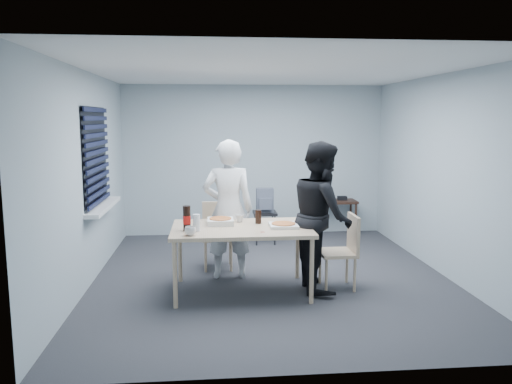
{
  "coord_description": "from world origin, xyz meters",
  "views": [
    {
      "loc": [
        -0.76,
        -6.17,
        2.02
      ],
      "look_at": [
        -0.19,
        0.1,
        1.1
      ],
      "focal_mm": 35.0,
      "sensor_mm": 36.0,
      "label": 1
    }
  ],
  "objects": [
    {
      "name": "pizza_box_a",
      "position": [
        -0.65,
        -0.35,
        0.82
      ],
      "size": [
        0.31,
        0.31,
        0.08
      ],
      "rotation": [
        0.0,
        0.0,
        -0.38
      ],
      "color": "silver",
      "rests_on": "dining_table"
    },
    {
      "name": "dining_table",
      "position": [
        -0.41,
        -0.52,
        0.72
      ],
      "size": [
        1.6,
        1.02,
        0.78
      ],
      "color": "tan",
      "rests_on": "ground"
    },
    {
      "name": "papers",
      "position": [
        1.17,
        2.26,
        0.61
      ],
      "size": [
        0.32,
        0.36,
        0.01
      ],
      "primitive_type": "cube",
      "rotation": [
        0.0,
        0.0,
        -0.41
      ],
      "color": "white",
      "rests_on": "side_table"
    },
    {
      "name": "pizza_box_b",
      "position": [
        0.07,
        -0.56,
        0.8
      ],
      "size": [
        0.32,
        0.32,
        0.05
      ],
      "rotation": [
        0.0,
        0.0,
        0.15
      ],
      "color": "silver",
      "rests_on": "dining_table"
    },
    {
      "name": "chair_right",
      "position": [
        0.83,
        -0.48,
        0.51
      ],
      "size": [
        0.42,
        0.42,
        0.89
      ],
      "color": "tan",
      "rests_on": "ground"
    },
    {
      "name": "stool",
      "position": [
        0.11,
        1.77,
        0.41
      ],
      "size": [
        0.38,
        0.38,
        0.52
      ],
      "color": "black",
      "rests_on": "ground"
    },
    {
      "name": "black_box",
      "position": [
        1.54,
        2.31,
        0.64
      ],
      "size": [
        0.18,
        0.16,
        0.07
      ],
      "primitive_type": "cube",
      "rotation": [
        0.0,
        0.0,
        -0.35
      ],
      "color": "black",
      "rests_on": "side_table"
    },
    {
      "name": "person_black",
      "position": [
        0.54,
        -0.47,
        0.89
      ],
      "size": [
        0.47,
        0.86,
        1.77
      ],
      "primitive_type": "imported",
      "rotation": [
        0.0,
        0.0,
        1.57
      ],
      "color": "black",
      "rests_on": "ground"
    },
    {
      "name": "mug_b",
      "position": [
        -0.42,
        -0.24,
        0.83
      ],
      "size": [
        0.1,
        0.1,
        0.09
      ],
      "primitive_type": "imported",
      "color": "silver",
      "rests_on": "dining_table"
    },
    {
      "name": "chair_far",
      "position": [
        -0.67,
        0.54,
        0.51
      ],
      "size": [
        0.42,
        0.42,
        0.89
      ],
      "color": "tan",
      "rests_on": "ground"
    },
    {
      "name": "cola_glass",
      "position": [
        -0.2,
        -0.34,
        0.86
      ],
      "size": [
        0.1,
        0.1,
        0.17
      ],
      "primitive_type": "cylinder",
      "rotation": [
        0.0,
        0.0,
        -0.37
      ],
      "color": "black",
      "rests_on": "dining_table"
    },
    {
      "name": "person_white",
      "position": [
        -0.54,
        0.06,
        0.89
      ],
      "size": [
        0.65,
        0.42,
        1.77
      ],
      "primitive_type": "imported",
      "rotation": [
        0.0,
        0.0,
        3.14
      ],
      "color": "silver",
      "rests_on": "ground"
    },
    {
      "name": "side_table",
      "position": [
        1.32,
        2.28,
        0.53
      ],
      "size": [
        0.91,
        0.4,
        0.61
      ],
      "color": "#361E16",
      "rests_on": "ground"
    },
    {
      "name": "backpack",
      "position": [
        0.11,
        1.76,
        0.71
      ],
      "size": [
        0.28,
        0.2,
        0.39
      ],
      "rotation": [
        0.0,
        0.0,
        0.22
      ],
      "color": "slate",
      "rests_on": "stool"
    },
    {
      "name": "plastic_cups",
      "position": [
        -0.92,
        -0.69,
        0.88
      ],
      "size": [
        0.1,
        0.1,
        0.19
      ],
      "primitive_type": "cylinder",
      "rotation": [
        0.0,
        0.0,
        0.33
      ],
      "color": "silver",
      "rests_on": "dining_table"
    },
    {
      "name": "room",
      "position": [
        -2.2,
        0.4,
        1.44
      ],
      "size": [
        5.0,
        5.0,
        5.0
      ],
      "color": "#2A2A2E",
      "rests_on": "ground"
    },
    {
      "name": "mug_a",
      "position": [
        -0.98,
        -0.9,
        0.83
      ],
      "size": [
        0.17,
        0.17,
        0.1
      ],
      "primitive_type": "imported",
      "rotation": [
        0.0,
        0.0,
        0.52
      ],
      "color": "silver",
      "rests_on": "dining_table"
    },
    {
      "name": "soda_bottle",
      "position": [
        -1.03,
        -0.64,
        0.92
      ],
      "size": [
        0.09,
        0.09,
        0.28
      ],
      "rotation": [
        0.0,
        0.0,
        -0.27
      ],
      "color": "black",
      "rests_on": "dining_table"
    },
    {
      "name": "rubber_band",
      "position": [
        -0.2,
        -0.81,
        0.78
      ],
      "size": [
        0.06,
        0.06,
        0.0
      ],
      "primitive_type": "torus",
      "rotation": [
        0.0,
        0.0,
        0.28
      ],
      "color": "red",
      "rests_on": "dining_table"
    }
  ]
}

